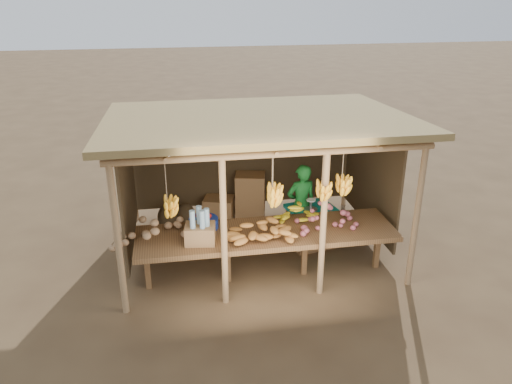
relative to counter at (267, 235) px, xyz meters
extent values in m
plane|color=brown|center=(0.00, 0.95, -0.74)|extent=(60.00, 60.00, 0.00)
cylinder|color=#A37C54|center=(-2.10, -0.55, 0.36)|extent=(0.09, 0.09, 2.20)
cylinder|color=#A37C54|center=(2.10, -0.55, 0.36)|extent=(0.09, 0.09, 2.20)
cylinder|color=#A37C54|center=(-2.10, 2.45, 0.36)|extent=(0.09, 0.09, 2.20)
cylinder|color=#A37C54|center=(2.10, 2.45, 0.36)|extent=(0.09, 0.09, 2.20)
cylinder|color=#A37C54|center=(-0.70, -0.55, 0.36)|extent=(0.09, 0.09, 2.20)
cylinder|color=#A37C54|center=(0.70, -0.55, 0.36)|extent=(0.09, 0.09, 2.20)
cylinder|color=#A37C54|center=(0.00, -0.55, 1.46)|extent=(4.40, 0.09, 0.09)
cylinder|color=#A37C54|center=(0.00, 2.45, 1.46)|extent=(4.40, 0.09, 0.09)
cube|color=olive|center=(0.00, 0.95, 1.55)|extent=(4.70, 3.50, 0.28)
cube|color=#493822|center=(0.00, 2.43, 0.47)|extent=(4.20, 0.04, 1.98)
cube|color=#493822|center=(-2.08, 1.15, 0.47)|extent=(0.04, 2.40, 1.98)
cube|color=#493822|center=(2.08, 1.15, 0.47)|extent=(0.04, 2.40, 1.98)
cube|color=brown|center=(0.00, 0.00, 0.02)|extent=(3.90, 1.05, 0.08)
cube|color=brown|center=(-1.80, 0.00, -0.38)|extent=(0.08, 0.08, 0.72)
cube|color=brown|center=(-0.60, 0.00, -0.38)|extent=(0.08, 0.08, 0.72)
cube|color=brown|center=(0.60, 0.00, -0.38)|extent=(0.08, 0.08, 0.72)
cube|color=brown|center=(1.80, 0.00, -0.38)|extent=(0.08, 0.08, 0.72)
cylinder|color=navy|center=(-0.92, 0.28, 0.14)|extent=(0.45, 0.45, 0.16)
cube|color=#A07448|center=(-1.00, -0.17, 0.20)|extent=(0.47, 0.39, 0.27)
imported|color=#1A7528|center=(0.80, 1.01, -0.01)|extent=(0.58, 0.44, 1.46)
cube|color=brown|center=(0.96, 0.90, -0.42)|extent=(0.81, 0.73, 0.65)
cube|color=#0C8582|center=(0.96, 0.90, -0.06)|extent=(0.90, 0.82, 0.06)
cube|color=#A07448|center=(0.09, 2.15, -0.49)|extent=(0.65, 0.57, 0.44)
cube|color=#A07448|center=(0.09, 2.15, -0.05)|extent=(0.65, 0.57, 0.44)
cube|color=#A07448|center=(-0.52, 2.15, -0.49)|extent=(0.65, 0.57, 0.44)
ellipsoid|color=#493822|center=(-1.50, 2.06, -0.52)|extent=(0.38, 0.38, 0.51)
ellipsoid|color=#493822|center=(-1.16, 2.06, -0.52)|extent=(0.38, 0.38, 0.51)
camera|label=1|loc=(-1.29, -6.56, 3.51)|focal=35.00mm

